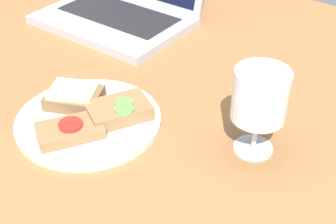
{
  "coord_description": "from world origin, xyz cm",
  "views": [
    {
      "loc": [
        43.51,
        -51.6,
        53.71
      ],
      "look_at": [
        6.37,
        -1.04,
        8.0
      ],
      "focal_mm": 50.0,
      "sensor_mm": 36.0,
      "label": 1
    }
  ],
  "objects": [
    {
      "name": "sandwich_with_tomato",
      "position": [
        -6.05,
        -11.86,
        5.21
      ],
      "size": [
        11.15,
        12.58,
        2.59
      ],
      "color": "#937047",
      "rests_on": "plate"
    },
    {
      "name": "sandwich_with_cheese",
      "position": [
        -12.22,
        -4.79,
        5.73
      ],
      "size": [
        11.82,
        10.66,
        3.36
      ],
      "color": "brown",
      "rests_on": "plate"
    },
    {
      "name": "wooden_table",
      "position": [
        0.0,
        0.0,
        1.5
      ],
      "size": [
        140.0,
        140.0,
        3.0
      ],
      "primitive_type": "cube",
      "color": "#9E6B3D",
      "rests_on": "ground"
    },
    {
      "name": "wine_glass",
      "position": [
        19.85,
        4.47,
        13.14
      ],
      "size": [
        8.67,
        8.67,
        14.96
      ],
      "color": "white",
      "rests_on": "wooden_table"
    },
    {
      "name": "sandwich_with_cucumber",
      "position": [
        -2.96,
        -3.0,
        5.5
      ],
      "size": [
        11.62,
        12.95,
        2.99
      ],
      "color": "#937047",
      "rests_on": "plate"
    },
    {
      "name": "plate",
      "position": [
        -7.1,
        -6.55,
        3.57
      ],
      "size": [
        25.78,
        25.78,
        1.15
      ],
      "primitive_type": "cylinder",
      "color": "silver",
      "rests_on": "wooden_table"
    },
    {
      "name": "laptop",
      "position": [
        -30.55,
        29.88,
        6.66
      ],
      "size": [
        35.74,
        29.41,
        20.76
      ],
      "color": "#ADAFB5",
      "rests_on": "wooden_table"
    }
  ]
}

